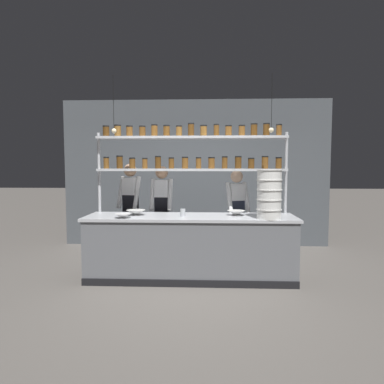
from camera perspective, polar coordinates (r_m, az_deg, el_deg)
The scene contains 13 objects.
ground_plane at distance 5.14m, azimuth -0.26°, elevation -14.19°, with size 40.00×40.00×0.00m, color #5B5651.
back_wall at distance 7.03m, azimuth 0.58°, elevation 3.13°, with size 5.41×0.12×2.97m, color #4C5156.
prep_counter at distance 5.01m, azimuth -0.27°, elevation -9.21°, with size 3.01×0.76×0.92m.
spice_shelf_unit at distance 5.21m, azimuth -0.04°, elevation 6.31°, with size 2.89×0.28×2.28m.
chef_left at distance 5.83m, azimuth -10.21°, elevation -2.33°, with size 0.40×0.33×1.67m.
chef_center at distance 5.66m, azimuth -5.03°, elevation -2.75°, with size 0.37×0.29×1.63m.
chef_right at distance 5.60m, azimuth 7.43°, elevation -3.31°, with size 0.41×0.34×1.57m.
container_stack at distance 4.73m, azimuth 12.74°, elevation -0.36°, with size 0.34×0.34×0.67m.
prep_bowl_near_left at distance 5.01m, azimuth 7.37°, elevation -3.49°, with size 0.26×0.26×0.07m.
prep_bowl_center_front at distance 4.81m, azimuth -11.45°, elevation -3.92°, with size 0.23×0.23×0.06m.
prep_bowl_center_back at distance 5.06m, azimuth -9.34°, elevation -3.41°, with size 0.28×0.28×0.08m.
serving_cup_front at distance 4.87m, azimuth -1.54°, elevation -3.46°, with size 0.07×0.07×0.10m.
pendant_light_row at distance 4.90m, azimuth -0.03°, elevation 10.79°, with size 2.29×0.07×0.82m.
Camera 1 is at (0.24, -4.87, 1.64)m, focal length 32.00 mm.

